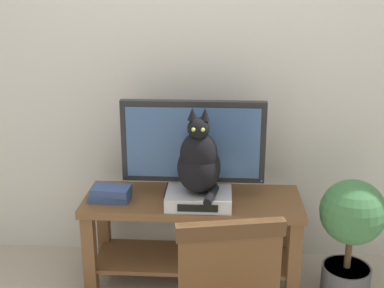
{
  "coord_description": "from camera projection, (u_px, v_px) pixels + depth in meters",
  "views": [
    {
      "loc": [
        0.14,
        -2.09,
        1.71
      ],
      "look_at": [
        -0.02,
        0.51,
        0.87
      ],
      "focal_mm": 47.17,
      "sensor_mm": 36.0,
      "label": 1
    }
  ],
  "objects": [
    {
      "name": "cat",
      "position": [
        199.0,
        161.0,
        2.7
      ],
      "size": [
        0.24,
        0.34,
        0.49
      ],
      "color": "black",
      "rests_on": "media_box"
    },
    {
      "name": "tv_stand",
      "position": [
        193.0,
        224.0,
        2.93
      ],
      "size": [
        1.24,
        0.45,
        0.53
      ],
      "color": "brown",
      "rests_on": "ground"
    },
    {
      "name": "book_stack",
      "position": [
        111.0,
        194.0,
        2.84
      ],
      "size": [
        0.24,
        0.15,
        0.08
      ],
      "color": "#33477A",
      "rests_on": "tv_stand"
    },
    {
      "name": "media_box",
      "position": [
        199.0,
        198.0,
        2.78
      ],
      "size": [
        0.36,
        0.27,
        0.08
      ],
      "color": "#ADADB2",
      "rests_on": "tv_stand"
    },
    {
      "name": "potted_plant",
      "position": [
        351.0,
        230.0,
        2.76
      ],
      "size": [
        0.36,
        0.36,
        0.7
      ],
      "color": "#47474C",
      "rests_on": "ground"
    },
    {
      "name": "tv",
      "position": [
        193.0,
        146.0,
        2.84
      ],
      "size": [
        0.81,
        0.2,
        0.56
      ],
      "color": "black",
      "rests_on": "tv_stand"
    },
    {
      "name": "back_wall",
      "position": [
        199.0,
        37.0,
        2.99
      ],
      "size": [
        7.0,
        0.12,
        2.8
      ],
      "primitive_type": "cube",
      "color": "beige",
      "rests_on": "ground"
    }
  ]
}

